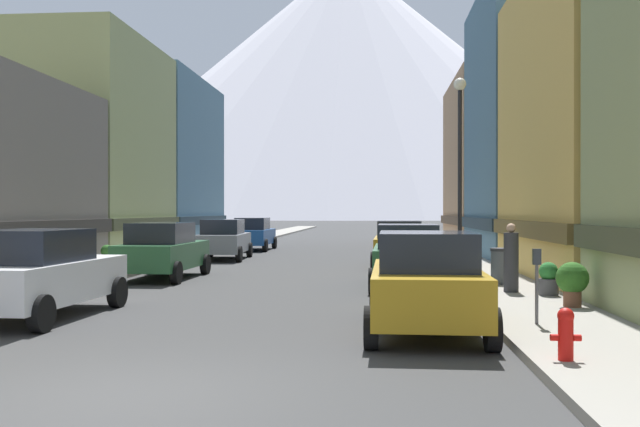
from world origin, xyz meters
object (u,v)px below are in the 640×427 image
object	(u,v)px
car_left_1	(163,250)
potted_plant_0	(549,279)
car_right_2	(399,244)
potted_plant_1	(572,281)
parking_meter_near	(537,275)
car_left_0	(39,273)
car_right_1	(407,256)
car_left_3	(253,234)
fire_hydrant_near	(566,332)
car_left_2	(224,239)
streetlamp_right	(460,148)
trash_bin_right	(501,266)
car_right_0	(426,282)
potted_plant_2	(107,256)
pedestrian_0	(511,260)

from	to	relation	value
car_left_1	potted_plant_0	size ratio (longest dim) A/B	5.62
car_right_2	potted_plant_0	xyz separation A→B (m)	(3.20, -9.88, -0.36)
car_right_2	potted_plant_1	size ratio (longest dim) A/B	4.75
parking_meter_near	potted_plant_0	size ratio (longest dim) A/B	1.69
car_left_0	car_right_1	xyz separation A→B (m)	(7.60, 6.18, 0.00)
car_left_3	fire_hydrant_near	distance (m)	29.84
car_left_2	parking_meter_near	distance (m)	20.26
car_right_1	streetlamp_right	bearing A→B (deg)	30.19
fire_hydrant_near	trash_bin_right	world-z (taller)	trash_bin_right
car_left_2	car_right_2	size ratio (longest dim) A/B	1.01
car_right_0	potted_plant_2	bearing A→B (deg)	130.38
potted_plant_0	fire_hydrant_near	bearing A→B (deg)	-101.88
car_left_0	pedestrian_0	distance (m)	10.86
car_right_2	car_left_1	bearing A→B (deg)	-145.73
car_left_1	pedestrian_0	bearing A→B (deg)	-22.01
car_right_1	potted_plant_0	distance (m)	4.21
car_right_0	car_right_2	size ratio (longest dim) A/B	1.00
car_left_0	car_right_2	xyz separation A→B (m)	(7.60, 13.35, 0.00)
car_left_0	fire_hydrant_near	distance (m)	10.05
car_left_2	potted_plant_0	size ratio (longest dim) A/B	5.69
car_left_3	fire_hydrant_near	world-z (taller)	car_left_3
fire_hydrant_near	pedestrian_0	distance (m)	8.06
car_right_2	potted_plant_2	distance (m)	10.94
car_left_1	fire_hydrant_near	size ratio (longest dim) A/B	6.29
car_left_0	car_right_1	distance (m)	9.79
car_right_0	car_right_2	bearing A→B (deg)	90.00
car_left_0	car_right_1	bearing A→B (deg)	39.10
fire_hydrant_near	car_left_2	bearing A→B (deg)	113.88
parking_meter_near	pedestrian_0	bearing A→B (deg)	84.27
car_right_2	car_left_3	bearing A→B (deg)	124.35
potted_plant_1	pedestrian_0	xyz separation A→B (m)	(-0.75, 2.65, 0.24)
pedestrian_0	fire_hydrant_near	bearing A→B (deg)	-95.71
car_left_3	potted_plant_0	world-z (taller)	car_left_3
trash_bin_right	streetlamp_right	bearing A→B (deg)	133.92
car_right_2	potted_plant_0	world-z (taller)	car_right_2
potted_plant_1	parking_meter_near	bearing A→B (deg)	-118.22
car_right_0	car_left_0	bearing A→B (deg)	172.02
car_left_2	car_left_3	distance (m)	7.48
trash_bin_right	pedestrian_0	size ratio (longest dim) A/B	0.58
fire_hydrant_near	potted_plant_1	distance (m)	5.58
car_left_2	car_right_2	xyz separation A→B (m)	(7.60, -3.64, 0.00)
car_right_1	pedestrian_0	bearing A→B (deg)	-40.22
streetlamp_right	fire_hydrant_near	bearing A→B (deg)	-89.48
parking_meter_near	car_left_0	bearing A→B (deg)	174.75
car_right_1	fire_hydrant_near	bearing A→B (deg)	-80.69
car_left_2	potted_plant_1	distance (m)	18.92
potted_plant_0	car_left_3	bearing A→B (deg)	117.22
car_left_2	car_left_3	bearing A→B (deg)	90.02
trash_bin_right	car_left_0	bearing A→B (deg)	-149.25
car_left_2	parking_meter_near	size ratio (longest dim) A/B	3.37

